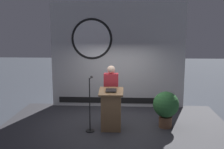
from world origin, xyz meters
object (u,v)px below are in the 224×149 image
(speaker_person, at_px, (111,94))
(potted_plant, at_px, (166,106))
(podium, at_px, (111,110))
(microphone_stand, at_px, (90,112))

(speaker_person, distance_m, potted_plant, 1.55)
(podium, relative_size, potted_plant, 1.13)
(podium, bearing_deg, microphone_stand, -170.79)
(podium, xyz_separation_m, potted_plant, (1.49, 0.28, 0.05))
(microphone_stand, bearing_deg, speaker_person, 47.42)
(speaker_person, relative_size, potted_plant, 1.67)
(potted_plant, bearing_deg, speaker_person, 172.39)
(speaker_person, height_order, potted_plant, speaker_person)
(speaker_person, bearing_deg, podium, -86.44)
(speaker_person, xyz_separation_m, potted_plant, (1.52, -0.20, -0.26))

